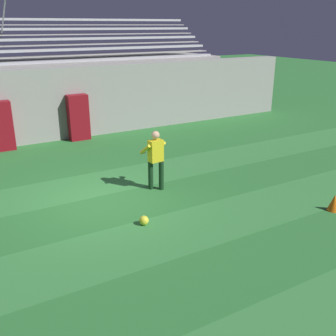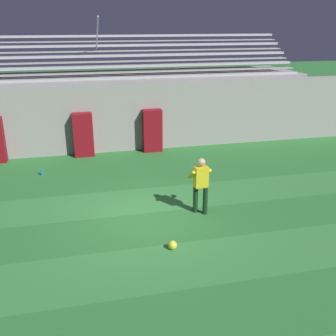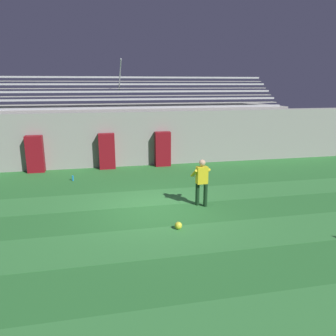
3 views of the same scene
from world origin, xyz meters
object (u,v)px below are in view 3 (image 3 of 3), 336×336
(soccer_ball, at_px, (178,226))
(padding_pillar_gate_left, at_px, (107,151))
(goalkeeper, at_px, (202,180))
(water_bottle, at_px, (73,178))
(padding_pillar_far_left, at_px, (35,154))
(padding_pillar_gate_right, at_px, (163,149))

(soccer_ball, bearing_deg, padding_pillar_gate_left, 103.57)
(goalkeeper, relative_size, water_bottle, 6.96)
(padding_pillar_far_left, bearing_deg, water_bottle, -45.85)
(padding_pillar_far_left, bearing_deg, padding_pillar_gate_left, 0.00)
(padding_pillar_gate_right, xyz_separation_m, water_bottle, (-4.43, -1.89, -0.77))
(padding_pillar_gate_right, distance_m, water_bottle, 4.88)
(padding_pillar_far_left, xyz_separation_m, soccer_ball, (5.27, -7.70, -0.78))
(padding_pillar_far_left, height_order, soccer_ball, padding_pillar_far_left)
(padding_pillar_gate_left, distance_m, padding_pillar_gate_right, 2.85)
(padding_pillar_gate_left, height_order, padding_pillar_gate_right, same)
(padding_pillar_gate_right, xyz_separation_m, soccer_ball, (-1.00, -7.70, -0.78))
(padding_pillar_gate_left, xyz_separation_m, padding_pillar_gate_right, (2.85, 0.00, 0.00))
(padding_pillar_gate_right, height_order, padding_pillar_far_left, same)
(padding_pillar_far_left, distance_m, water_bottle, 2.75)
(water_bottle, bearing_deg, padding_pillar_gate_left, 50.26)
(padding_pillar_far_left, relative_size, soccer_ball, 8.11)
(soccer_ball, height_order, water_bottle, water_bottle)
(padding_pillar_gate_right, height_order, water_bottle, padding_pillar_gate_right)
(soccer_ball, distance_m, water_bottle, 6.74)
(padding_pillar_gate_left, bearing_deg, padding_pillar_far_left, 180.00)
(padding_pillar_gate_left, height_order, water_bottle, padding_pillar_gate_left)
(padding_pillar_gate_left, relative_size, goalkeeper, 1.07)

